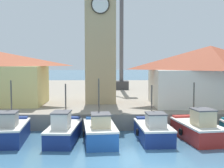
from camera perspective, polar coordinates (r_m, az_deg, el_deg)
The scene contains 10 objects.
ground_plane at distance 17.57m, azimuth 3.88°, elevation -13.87°, with size 300.00×300.00×0.00m, color teal.
quay_wharf at distance 44.16m, azimuth 1.04°, elevation -1.86°, with size 120.00×40.00×1.29m, color gray.
fishing_boat_far_left at distance 22.27m, azimuth -18.13°, elevation -8.11°, with size 2.43×4.60×4.12m.
fishing_boat_left_outer at distance 21.67m, azimuth -8.79°, elevation -8.38°, with size 2.10×5.27×3.85m.
fishing_boat_left_inner at distance 21.07m, azimuth -2.27°, elevation -8.65°, with size 2.53×4.94×4.25m.
fishing_boat_mid_left at distance 21.77m, azimuth 7.56°, elevation -8.36°, with size 2.35×4.73×3.75m.
fishing_boat_center at distance 22.48m, azimuth 15.36°, elevation -7.91°, with size 2.87×5.20×3.92m.
clock_tower at distance 30.93m, azimuth -2.07°, elevation 10.01°, with size 3.43×3.43×15.23m.
warehouse_right at distance 30.58m, azimuth 17.48°, elevation 1.64°, with size 11.12×6.92×5.53m.
port_crane_near at distance 44.49m, azimuth 1.68°, elevation 7.88°, with size 4.25×6.44×18.57m.
Camera 1 is at (-1.37, -16.62, 5.54)m, focal length 50.00 mm.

